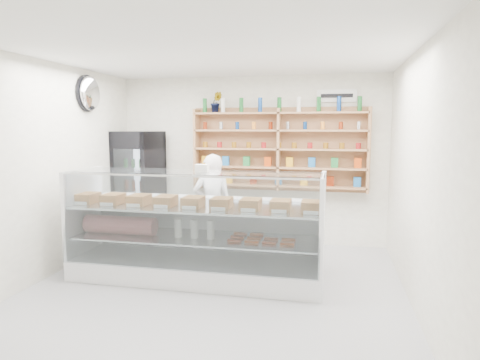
# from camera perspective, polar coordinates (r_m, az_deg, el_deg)

# --- Properties ---
(room) EXTENTS (5.00, 5.00, 5.00)m
(room) POSITION_cam_1_polar(r_m,az_deg,el_deg) (4.83, -4.16, 0.47)
(room) COLOR #9B9B9F
(room) RESTS_ON ground
(display_counter) EXTENTS (3.22, 0.96, 1.40)m
(display_counter) POSITION_cam_1_polar(r_m,az_deg,el_deg) (5.61, -5.83, -9.28)
(display_counter) COLOR white
(display_counter) RESTS_ON floor
(shop_worker) EXTENTS (0.65, 0.51, 1.57)m
(shop_worker) POSITION_cam_1_polar(r_m,az_deg,el_deg) (6.38, -3.67, -3.52)
(shop_worker) COLOR silver
(shop_worker) RESTS_ON floor
(drinks_cooler) EXTENTS (0.78, 0.77, 1.88)m
(drinks_cooler) POSITION_cam_1_polar(r_m,az_deg,el_deg) (7.48, -13.27, -0.87)
(drinks_cooler) COLOR black
(drinks_cooler) RESTS_ON floor
(wall_shelving) EXTENTS (2.84, 0.28, 1.33)m
(wall_shelving) POSITION_cam_1_polar(r_m,az_deg,el_deg) (7.01, 5.20, 4.09)
(wall_shelving) COLOR #AD8152
(wall_shelving) RESTS_ON back_wall
(potted_plant) EXTENTS (0.22, 0.20, 0.34)m
(potted_plant) POSITION_cam_1_polar(r_m,az_deg,el_deg) (7.22, -3.19, 10.32)
(potted_plant) COLOR #1E6626
(potted_plant) RESTS_ON wall_shelving
(security_mirror) EXTENTS (0.15, 0.50, 0.50)m
(security_mirror) POSITION_cam_1_polar(r_m,az_deg,el_deg) (6.81, -19.36, 10.85)
(security_mirror) COLOR silver
(security_mirror) RESTS_ON left_wall
(wall_sign) EXTENTS (0.62, 0.03, 0.20)m
(wall_sign) POSITION_cam_1_polar(r_m,az_deg,el_deg) (7.09, 12.78, 10.90)
(wall_sign) COLOR white
(wall_sign) RESTS_ON back_wall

